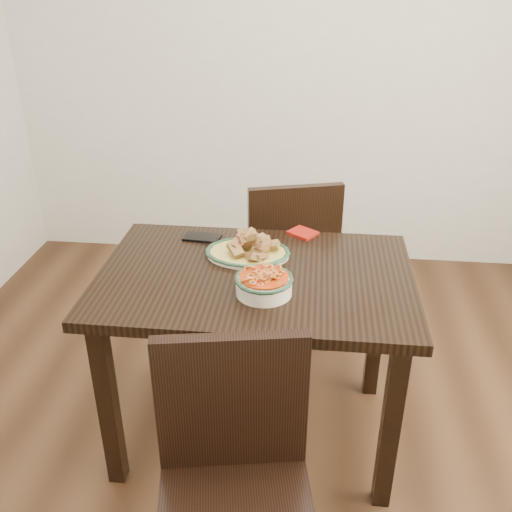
# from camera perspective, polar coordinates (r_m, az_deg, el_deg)

# --- Properties ---
(floor) EXTENTS (3.50, 3.50, 0.00)m
(floor) POSITION_cam_1_polar(r_m,az_deg,el_deg) (2.41, 2.11, -18.97)
(floor) COLOR #331E10
(floor) RESTS_ON ground
(wall_back) EXTENTS (3.50, 0.10, 2.60)m
(wall_back) POSITION_cam_1_polar(r_m,az_deg,el_deg) (3.44, 4.86, 19.92)
(wall_back) COLOR silver
(wall_back) RESTS_ON ground
(dining_table) EXTENTS (1.13, 0.75, 0.75)m
(dining_table) POSITION_cam_1_polar(r_m,az_deg,el_deg) (2.10, -0.06, -4.28)
(dining_table) COLOR black
(dining_table) RESTS_ON ground
(chair_far) EXTENTS (0.52, 0.52, 0.89)m
(chair_far) POSITION_cam_1_polar(r_m,az_deg,el_deg) (2.71, 3.28, 0.03)
(chair_far) COLOR black
(chair_far) RESTS_ON ground
(chair_near) EXTENTS (0.49, 0.49, 0.89)m
(chair_near) POSITION_cam_1_polar(r_m,az_deg,el_deg) (1.66, -2.15, -21.23)
(chair_near) COLOR black
(chair_near) RESTS_ON ground
(fish_plate) EXTENTS (0.31, 0.25, 0.11)m
(fish_plate) POSITION_cam_1_polar(r_m,az_deg,el_deg) (2.15, -0.84, 1.11)
(fish_plate) COLOR #F4E7CE
(fish_plate) RESTS_ON dining_table
(noodle_bowl) EXTENTS (0.20, 0.20, 0.08)m
(noodle_bowl) POSITION_cam_1_polar(r_m,az_deg,el_deg) (1.91, 0.80, -2.62)
(noodle_bowl) COLOR #F1E5CC
(noodle_bowl) RESTS_ON dining_table
(smartphone) EXTENTS (0.15, 0.09, 0.01)m
(smartphone) POSITION_cam_1_polar(r_m,az_deg,el_deg) (2.31, -5.41, 1.86)
(smartphone) COLOR black
(smartphone) RESTS_ON dining_table
(napkin) EXTENTS (0.14, 0.13, 0.01)m
(napkin) POSITION_cam_1_polar(r_m,az_deg,el_deg) (2.34, 4.70, 2.32)
(napkin) COLOR #9A160B
(napkin) RESTS_ON dining_table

